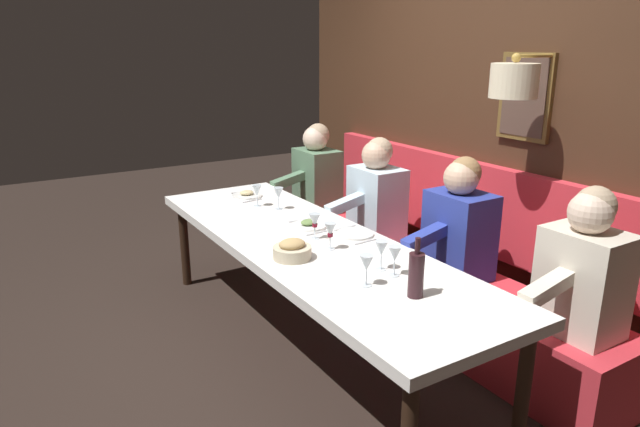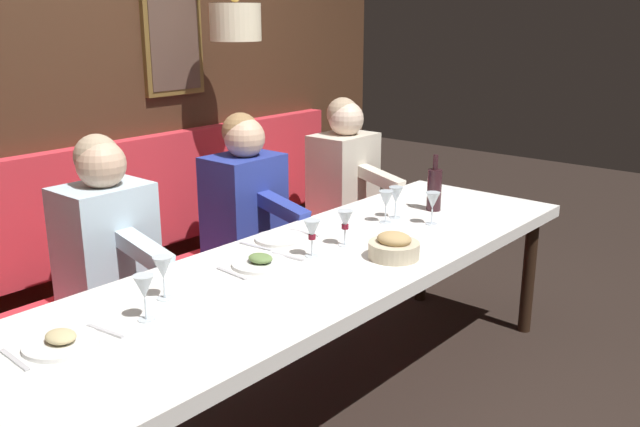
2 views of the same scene
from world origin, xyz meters
The scene contains 19 objects.
ground_plane centered at (0.00, 0.00, 0.00)m, with size 12.00×12.00×0.00m, color black.
dining_table centered at (0.00, 0.00, 0.68)m, with size 0.90×2.98×0.74m.
banquette_bench centered at (0.89, 0.00, 0.23)m, with size 0.52×3.18×0.45m, color red.
back_wall_panel centered at (1.46, -0.01, 1.36)m, with size 0.59×4.38×2.90m.
diner_nearest centered at (0.88, -1.28, 0.82)m, with size 0.60×0.40×0.79m.
diner_near centered at (0.88, -0.40, 0.82)m, with size 0.60×0.40×0.79m.
diner_middle centered at (0.88, 0.47, 0.82)m, with size 0.60×0.40×0.79m.
place_setting_0 centered at (0.30, -0.07, 0.75)m, with size 0.24×0.32×0.01m.
place_setting_1 centered at (0.14, 0.22, 0.75)m, with size 0.24×0.32×0.05m.
place_setting_2 centered at (0.11, 1.14, 0.75)m, with size 0.24×0.32×0.05m.
wine_glass_0 centered at (-0.10, -0.74, 0.86)m, with size 0.07×0.07×0.16m.
wine_glass_1 centered at (0.16, 0.70, 0.86)m, with size 0.07×0.07×0.16m.
wine_glass_2 centered at (0.03, -0.21, 0.86)m, with size 0.07×0.07×0.16m.
wine_glass_3 centered at (0.09, -0.61, 0.86)m, with size 0.07×0.07×0.16m.
wine_glass_4 centered at (0.05, 0.00, 0.86)m, with size 0.07×0.07×0.16m.
wine_glass_5 centered at (0.10, -0.71, 0.86)m, with size 0.07×0.07×0.16m.
wine_glass_6 centered at (0.06, 0.85, 0.86)m, with size 0.07×0.07×0.16m.
wine_bottle centered at (0.03, -0.97, 0.86)m, with size 0.08×0.08×0.30m.
bread_bowl centered at (-0.23, -0.21, 0.79)m, with size 0.22×0.22×0.12m.
Camera 2 is at (-1.81, 2.14, 1.76)m, focal length 39.06 mm.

